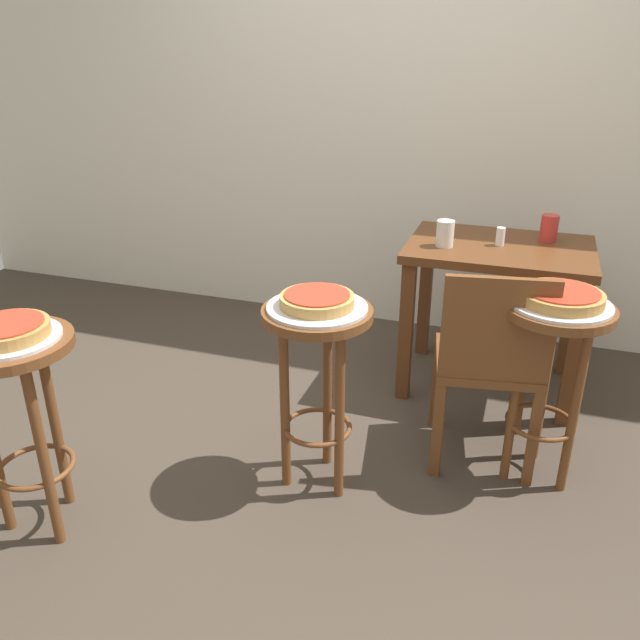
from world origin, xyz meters
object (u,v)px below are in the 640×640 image
object	(u,v)px
cup_far_edge	(549,228)
condiment_shaker	(500,237)
serving_plate_middle	(317,308)
dining_table	(497,274)
pizza_foreground	(6,330)
stool_middle	(317,357)
stool_leftside	(552,353)
wooden_chair	(490,361)
pizza_middle	(317,300)
serving_plate_leftside	(560,304)
stool_foreground	(19,392)
serving_plate_foreground	(8,338)
cup_near_edge	(445,234)
pizza_leftside	(561,296)

from	to	relation	value
cup_far_edge	condiment_shaker	world-z (taller)	cup_far_edge
serving_plate_middle	dining_table	size ratio (longest dim) A/B	0.43
pizza_foreground	dining_table	distance (m)	2.09
stool_middle	stool_leftside	xyz separation A→B (m)	(0.81, 0.31, 0.00)
dining_table	wooden_chair	bearing A→B (deg)	-86.78
stool_leftside	condiment_shaker	bearing A→B (deg)	110.86
cup_far_edge	wooden_chair	world-z (taller)	cup_far_edge
pizza_middle	condiment_shaker	bearing A→B (deg)	61.03
serving_plate_middle	condiment_shaker	size ratio (longest dim) A/B	4.24
serving_plate_leftside	stool_leftside	bearing A→B (deg)	26.57
stool_foreground	dining_table	size ratio (longest dim) A/B	0.88
stool_leftside	wooden_chair	bearing A→B (deg)	175.20
pizza_middle	condiment_shaker	size ratio (longest dim) A/B	3.11
dining_table	serving_plate_middle	bearing A→B (deg)	-119.04
serving_plate_foreground	stool_foreground	bearing A→B (deg)	0.00
stool_foreground	condiment_shaker	xyz separation A→B (m)	(1.40, 1.54, 0.23)
serving_plate_foreground	stool_middle	world-z (taller)	serving_plate_foreground
serving_plate_middle	pizza_middle	bearing A→B (deg)	153.43
stool_foreground	wooden_chair	world-z (taller)	wooden_chair
serving_plate_leftside	dining_table	distance (m)	0.75
cup_near_edge	pizza_leftside	bearing A→B (deg)	-49.63
stool_middle	stool_leftside	size ratio (longest dim) A/B	1.00
stool_foreground	pizza_middle	size ratio (longest dim) A/B	2.80
serving_plate_middle	pizza_middle	world-z (taller)	pizza_middle
serving_plate_foreground	serving_plate_leftside	distance (m)	1.86
dining_table	condiment_shaker	world-z (taller)	condiment_shaker
pizza_middle	serving_plate_foreground	bearing A→B (deg)	-147.10
cup_near_edge	cup_far_edge	bearing A→B (deg)	27.99
serving_plate_foreground	pizza_middle	distance (m)	1.01
stool_foreground	serving_plate_middle	distance (m)	1.03
serving_plate_leftside	wooden_chair	xyz separation A→B (m)	(-0.22, 0.02, -0.27)
pizza_middle	pizza_foreground	bearing A→B (deg)	-147.10
pizza_leftside	condiment_shaker	world-z (taller)	condiment_shaker
serving_plate_foreground	pizza_foreground	bearing A→B (deg)	0.00
dining_table	cup_near_edge	bearing A→B (deg)	-157.57
stool_leftside	serving_plate_foreground	bearing A→B (deg)	-152.64
serving_plate_foreground	pizza_leftside	world-z (taller)	pizza_leftside
pizza_foreground	serving_plate_leftside	xyz separation A→B (m)	(1.66, 0.86, -0.03)
stool_middle	stool_leftside	bearing A→B (deg)	20.90
stool_leftside	dining_table	bearing A→B (deg)	110.31
pizza_middle	pizza_leftside	xyz separation A→B (m)	(0.81, 0.31, 0.00)
pizza_leftside	dining_table	bearing A→B (deg)	110.31
pizza_middle	cup_near_edge	world-z (taller)	cup_near_edge
serving_plate_middle	stool_leftside	distance (m)	0.89
stool_middle	pizza_leftside	distance (m)	0.89
pizza_middle	cup_near_edge	size ratio (longest dim) A/B	2.18
serving_plate_leftside	pizza_leftside	distance (m)	0.03
serving_plate_middle	dining_table	bearing A→B (deg)	60.96
pizza_middle	serving_plate_leftside	bearing A→B (deg)	20.90
serving_plate_middle	cup_far_edge	distance (m)	1.36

